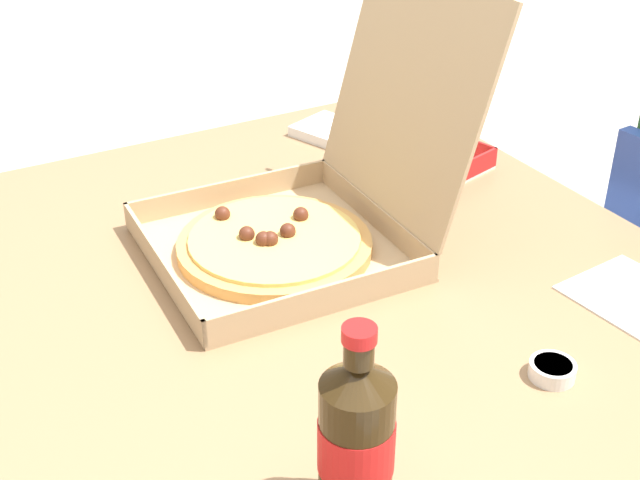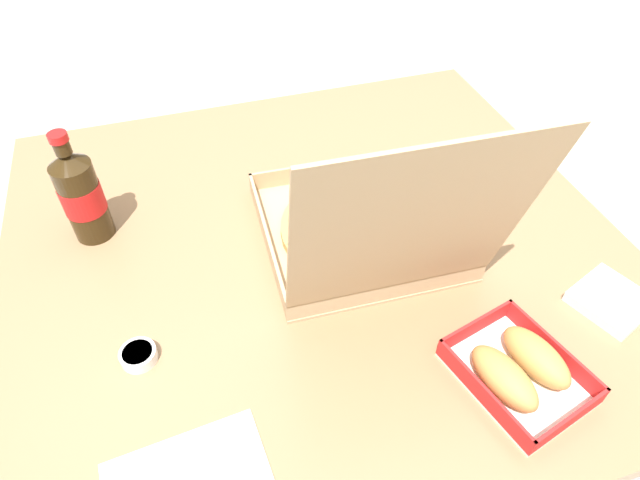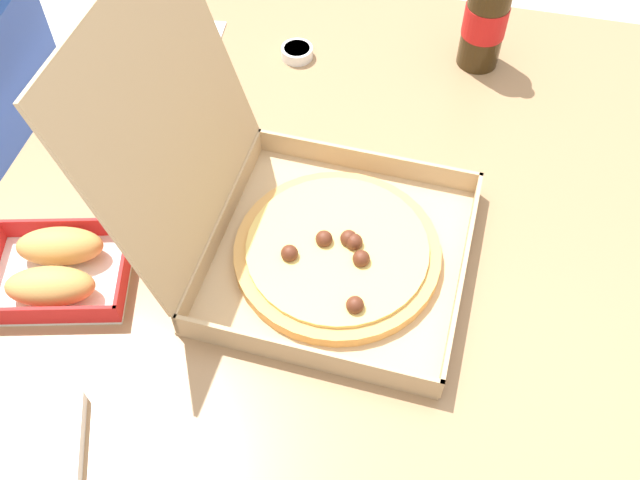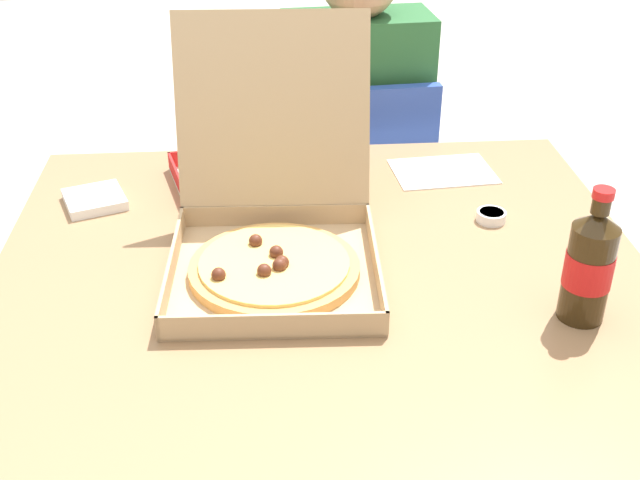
{
  "view_description": "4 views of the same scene",
  "coord_description": "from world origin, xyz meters",
  "px_view_note": "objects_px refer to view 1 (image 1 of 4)",
  "views": [
    {
      "loc": [
        0.89,
        -0.47,
        1.4
      ],
      "look_at": [
        -0.0,
        0.03,
        0.79
      ],
      "focal_mm": 47.72,
      "sensor_mm": 36.0,
      "label": 1
    },
    {
      "loc": [
        0.21,
        0.69,
        1.45
      ],
      "look_at": [
        0.0,
        0.03,
        0.77
      ],
      "focal_mm": 30.27,
      "sensor_mm": 36.0,
      "label": 2
    },
    {
      "loc": [
        -0.66,
        -0.11,
        1.57
      ],
      "look_at": [
        -0.08,
        0.02,
        0.78
      ],
      "focal_mm": 40.34,
      "sensor_mm": 36.0,
      "label": 3
    },
    {
      "loc": [
        -0.09,
        -1.14,
        1.48
      ],
      "look_at": [
        -0.0,
        0.03,
        0.79
      ],
      "focal_mm": 45.07,
      "sensor_mm": 36.0,
      "label": 4
    }
  ],
  "objects_px": {
    "cola_bottle": "(356,439)",
    "bread_side_box": "(430,158)",
    "dipping_sauce_cup": "(552,369)",
    "napkin_pile": "(328,130)",
    "pizza_box_open": "(299,216)"
  },
  "relations": [
    {
      "from": "pizza_box_open",
      "to": "dipping_sauce_cup",
      "type": "distance_m",
      "value": 0.43
    },
    {
      "from": "cola_bottle",
      "to": "bread_side_box",
      "type": "bearing_deg",
      "value": 138.98
    },
    {
      "from": "pizza_box_open",
      "to": "dipping_sauce_cup",
      "type": "height_order",
      "value": "pizza_box_open"
    },
    {
      "from": "bread_side_box",
      "to": "napkin_pile",
      "type": "distance_m",
      "value": 0.24
    },
    {
      "from": "cola_bottle",
      "to": "dipping_sauce_cup",
      "type": "bearing_deg",
      "value": 100.67
    },
    {
      "from": "bread_side_box",
      "to": "dipping_sauce_cup",
      "type": "height_order",
      "value": "bread_side_box"
    },
    {
      "from": "pizza_box_open",
      "to": "napkin_pile",
      "type": "xyz_separation_m",
      "value": [
        -0.35,
        0.25,
        -0.04
      ]
    },
    {
      "from": "dipping_sauce_cup",
      "to": "pizza_box_open",
      "type": "bearing_deg",
      "value": -163.63
    },
    {
      "from": "bread_side_box",
      "to": "dipping_sauce_cup",
      "type": "xyz_separation_m",
      "value": [
        0.53,
        -0.2,
        -0.01
      ]
    },
    {
      "from": "bread_side_box",
      "to": "dipping_sauce_cup",
      "type": "bearing_deg",
      "value": -20.82
    },
    {
      "from": "pizza_box_open",
      "to": "dipping_sauce_cup",
      "type": "xyz_separation_m",
      "value": [
        0.41,
        0.12,
        -0.04
      ]
    },
    {
      "from": "pizza_box_open",
      "to": "cola_bottle",
      "type": "height_order",
      "value": "pizza_box_open"
    },
    {
      "from": "bread_side_box",
      "to": "dipping_sauce_cup",
      "type": "distance_m",
      "value": 0.57
    },
    {
      "from": "pizza_box_open",
      "to": "dipping_sauce_cup",
      "type": "relative_size",
      "value": 8.17
    },
    {
      "from": "cola_bottle",
      "to": "napkin_pile",
      "type": "relative_size",
      "value": 2.04
    }
  ]
}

